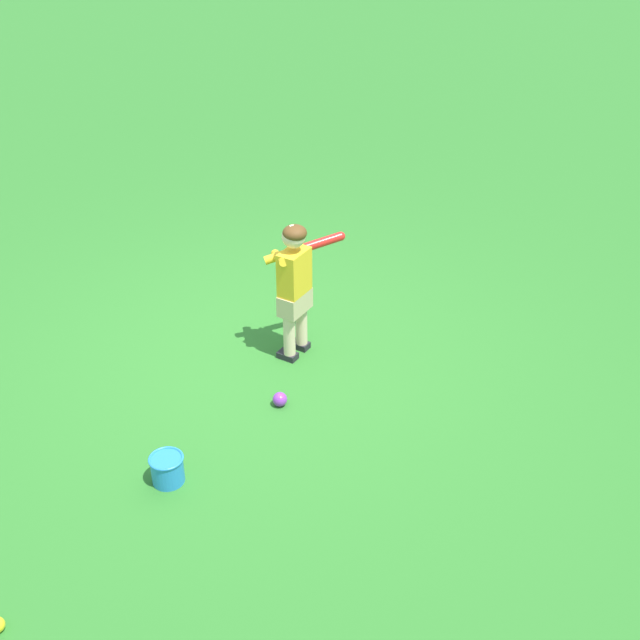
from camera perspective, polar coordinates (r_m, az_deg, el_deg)
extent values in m
plane|color=#2D7528|center=(6.04, -4.07, -2.53)|extent=(40.00, 40.00, 0.00)
cube|color=#232328|center=(5.97, -2.37, -2.58)|extent=(0.14, 0.17, 0.05)
cylinder|color=beige|center=(5.86, -2.24, -1.15)|extent=(0.09, 0.09, 0.34)
cube|color=#232328|center=(6.09, -1.50, -1.81)|extent=(0.14, 0.17, 0.05)
cylinder|color=beige|center=(5.98, -1.36, -0.39)|extent=(0.09, 0.09, 0.34)
cube|color=#C6B284|center=(5.79, -1.84, 1.32)|extent=(0.31, 0.24, 0.16)
cube|color=yellow|center=(5.67, -1.88, 3.49)|extent=(0.29, 0.23, 0.34)
sphere|color=beige|center=(5.54, -1.93, 6.09)|extent=(0.17, 0.17, 0.17)
ellipsoid|color=#563819|center=(5.52, -1.85, 6.34)|extent=(0.22, 0.22, 0.11)
sphere|color=red|center=(5.69, -3.09, 4.63)|extent=(0.04, 0.04, 0.04)
cylinder|color=black|center=(5.72, -2.23, 4.91)|extent=(0.14, 0.06, 0.05)
cylinder|color=red|center=(5.78, -0.02, 5.62)|extent=(0.35, 0.16, 0.11)
sphere|color=red|center=(5.83, 1.52, 6.11)|extent=(0.07, 0.07, 0.07)
cylinder|color=yellow|center=(5.65, -2.98, 4.53)|extent=(0.18, 0.31, 0.14)
cylinder|color=yellow|center=(5.70, -2.60, 4.80)|extent=(0.30, 0.19, 0.14)
sphere|color=purple|center=(5.49, -2.93, -5.77)|extent=(0.10, 0.10, 0.10)
cylinder|color=#2884DB|center=(4.97, -11.02, -10.63)|extent=(0.20, 0.20, 0.18)
torus|color=#2884DB|center=(4.91, -11.13, -9.85)|extent=(0.22, 0.22, 0.02)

